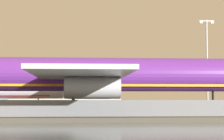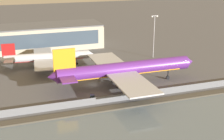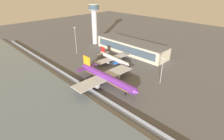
# 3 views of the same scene
# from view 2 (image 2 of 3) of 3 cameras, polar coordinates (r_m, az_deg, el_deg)

# --- Properties ---
(ground_plane) EXTENTS (500.00, 500.00, 0.00)m
(ground_plane) POSITION_cam_2_polar(r_m,az_deg,el_deg) (109.95, -3.52, -2.70)
(ground_plane) COLOR #565659
(shoreline_seawall) EXTENTS (320.00, 3.00, 0.50)m
(shoreline_seawall) POSITION_cam_2_polar(r_m,az_deg,el_deg) (91.86, -0.05, -6.98)
(shoreline_seawall) COLOR #474238
(shoreline_seawall) RESTS_ON ground
(perimeter_fence) EXTENTS (280.00, 0.10, 2.26)m
(perimeter_fence) POSITION_cam_2_polar(r_m,az_deg,el_deg) (95.36, -0.93, -5.40)
(perimeter_fence) COLOR slate
(perimeter_fence) RESTS_ON ground
(cargo_jet_purple) EXTENTS (53.75, 46.08, 14.87)m
(cargo_jet_purple) POSITION_cam_2_polar(r_m,az_deg,el_deg) (107.81, 2.06, 0.09)
(cargo_jet_purple) COLOR #602889
(cargo_jet_purple) RESTS_ON ground
(passenger_jet_silver) EXTENTS (38.40, 33.28, 10.69)m
(passenger_jet_silver) POSITION_cam_2_polar(r_m,az_deg,el_deg) (130.61, -11.95, 2.29)
(passenger_jet_silver) COLOR silver
(passenger_jet_silver) RESTS_ON ground
(baggage_tug) EXTENTS (2.35, 3.50, 1.80)m
(baggage_tug) POSITION_cam_2_polar(r_m,az_deg,el_deg) (97.18, -3.60, -5.16)
(baggage_tug) COLOR #1E2328
(baggage_tug) RESTS_ON ground
(ops_van) EXTENTS (4.42, 5.55, 2.48)m
(ops_van) POSITION_cam_2_polar(r_m,az_deg,el_deg) (131.82, -10.30, 1.28)
(ops_van) COLOR #19519E
(ops_van) RESTS_ON ground
(terminal_building) EXTENTS (76.21, 20.09, 11.85)m
(terminal_building) POSITION_cam_2_polar(r_m,az_deg,el_deg) (159.51, -15.67, 5.65)
(terminal_building) COLOR #BCB299
(terminal_building) RESTS_ON ground
(apron_light_mast_apron_west) EXTENTS (3.20, 0.40, 19.16)m
(apron_light_mast_apron_west) POSITION_cam_2_polar(r_m,az_deg,el_deg) (140.66, 7.68, 6.54)
(apron_light_mast_apron_west) COLOR #A8A8AD
(apron_light_mast_apron_west) RESTS_ON ground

